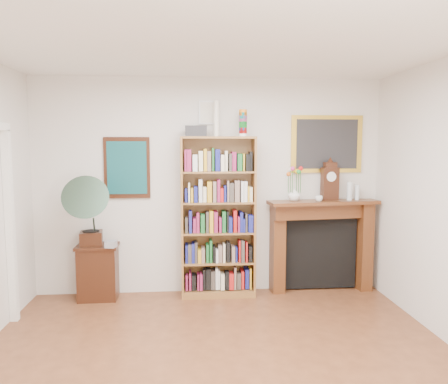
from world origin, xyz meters
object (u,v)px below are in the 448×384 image
bottle_left (350,191)px  teacup (319,198)px  gramophone (87,207)px  cd_stack (111,244)px  mantel_clock (330,182)px  bookshelf (218,208)px  bottle_right (357,192)px  fireplace (321,237)px  flower_vase (294,194)px  side_cabinet (98,272)px

bottle_left → teacup: bearing=-168.1°
gramophone → teacup: gramophone is taller
cd_stack → gramophone: bearing=174.2°
mantel_clock → teacup: size_ratio=5.22×
bookshelf → gramophone: bearing=-174.5°
bookshelf → bottle_right: (1.84, 0.06, 0.18)m
fireplace → cd_stack: size_ratio=12.26×
flower_vase → side_cabinet: bearing=-178.5°
side_cabinet → teacup: (2.81, -0.03, 0.91)m
teacup → bottle_left: bearing=11.9°
flower_vase → bottle_left: (0.73, -0.01, 0.04)m
bookshelf → mantel_clock: bookshelf is taller
side_cabinet → cd_stack: bearing=-38.9°
side_cabinet → mantel_clock: 3.19m
fireplace → teacup: size_ratio=15.44×
cd_stack → bottle_left: 3.12m
bookshelf → teacup: 1.30m
teacup → fireplace: bearing=58.2°
side_cabinet → cd_stack: cd_stack is taller
bookshelf → bottle_right: 1.85m
bottle_left → bottle_right: (0.11, 0.02, -0.02)m
side_cabinet → bottle_left: (3.25, 0.06, 0.99)m
gramophone → teacup: 2.89m
gramophone → cd_stack: gramophone is taller
gramophone → cd_stack: (0.27, -0.03, -0.46)m
bottle_right → side_cabinet: bearing=-178.7°
gramophone → cd_stack: bearing=-14.3°
gramophone → flower_vase: (2.59, 0.19, 0.11)m
fireplace → bottle_left: bearing=-12.8°
gramophone → bottle_left: size_ratio=3.69×
fireplace → gramophone: (-2.97, -0.23, 0.47)m
mantel_clock → bottle_left: bearing=-12.2°
fireplace → bottle_right: 0.76m
gramophone → flower_vase: bearing=-4.4°
fireplace → mantel_clock: bearing=-15.1°
cd_stack → flower_vase: size_ratio=0.73×
bottle_left → flower_vase: bearing=179.3°
cd_stack → flower_vase: flower_vase is taller
fireplace → mantel_clock: mantel_clock is taller
mantel_clock → side_cabinet: bearing=175.4°
mantel_clock → teacup: bearing=-152.4°
mantel_clock → bottle_left: size_ratio=2.07×
fireplace → flower_vase: bearing=179.1°
teacup → bookshelf: bearing=177.7°
mantel_clock → bottle_left: (0.26, -0.03, -0.12)m
side_cabinet → flower_vase: bearing=0.6°
side_cabinet → gramophone: gramophone is taller
mantel_clock → cd_stack: bearing=178.6°
bookshelf → fireplace: bearing=3.9°
fireplace → teacup: (-0.08, -0.13, 0.53)m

